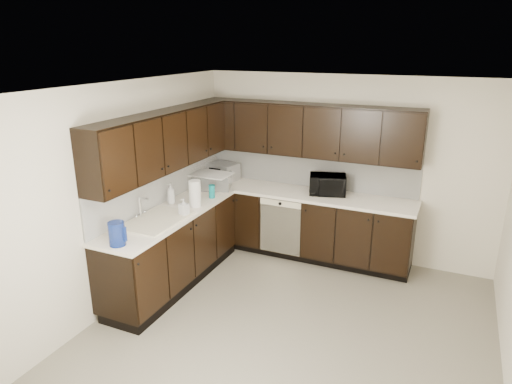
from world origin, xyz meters
TOP-DOWN VIEW (x-y plane):
  - floor at (0.00, 0.00)m, footprint 4.00×4.00m
  - ceiling at (0.00, 0.00)m, footprint 4.00×4.00m
  - wall_back at (0.00, 2.00)m, footprint 4.00×0.02m
  - wall_left at (-2.00, 0.00)m, footprint 0.02×4.00m
  - wall_front at (0.00, -2.00)m, footprint 4.00×0.02m
  - lower_cabinets at (-1.01, 1.11)m, footprint 3.00×2.80m
  - countertop at (-1.01, 1.11)m, footprint 3.03×2.83m
  - backsplash at (-1.22, 1.32)m, footprint 3.00×2.80m
  - upper_cabinets at (-1.10, 1.20)m, footprint 3.00×2.80m
  - dishwasher at (-0.70, 1.41)m, footprint 0.58×0.04m
  - sink at (-1.68, -0.01)m, footprint 0.54×0.82m
  - microwave at (-0.16, 1.75)m, footprint 0.55×0.45m
  - soap_bottle_a at (-1.48, 0.28)m, footprint 0.11×0.12m
  - soap_bottle_b at (-1.87, 0.58)m, footprint 0.12×0.12m
  - toaster_oven at (-1.75, 1.78)m, footprint 0.46×0.38m
  - storage_bin at (-1.71, 1.35)m, footprint 0.61×0.53m
  - blue_pitcher at (-1.65, -0.70)m, footprint 0.19×0.19m
  - teal_tumbler at (-1.50, 0.97)m, footprint 0.09×0.09m
  - paper_towel_roll at (-1.54, 0.61)m, footprint 0.17×0.17m

SIDE VIEW (x-z plane):
  - floor at x=0.00m, z-range 0.00..0.00m
  - lower_cabinets at x=-1.01m, z-range -0.04..0.86m
  - dishwasher at x=-0.70m, z-range 0.16..0.94m
  - sink at x=-1.68m, z-range 0.67..1.09m
  - countertop at x=-1.01m, z-range 0.90..0.94m
  - teal_tumbler at x=-1.50m, z-range 0.94..1.12m
  - storage_bin at x=-1.71m, z-range 0.94..1.14m
  - soap_bottle_a at x=-1.48m, z-range 0.94..1.15m
  - blue_pitcher at x=-1.65m, z-range 0.94..1.19m
  - toaster_oven at x=-1.75m, z-range 0.94..1.19m
  - soap_bottle_b at x=-1.87m, z-range 0.94..1.20m
  - microwave at x=-0.16m, z-range 0.94..1.20m
  - paper_towel_roll at x=-1.54m, z-range 0.94..1.27m
  - backsplash at x=-1.22m, z-range 0.94..1.42m
  - wall_back at x=0.00m, z-range 0.00..2.50m
  - wall_left at x=-2.00m, z-range 0.00..2.50m
  - wall_front at x=0.00m, z-range 0.00..2.50m
  - upper_cabinets at x=-1.10m, z-range 1.42..2.12m
  - ceiling at x=0.00m, z-range 2.50..2.50m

